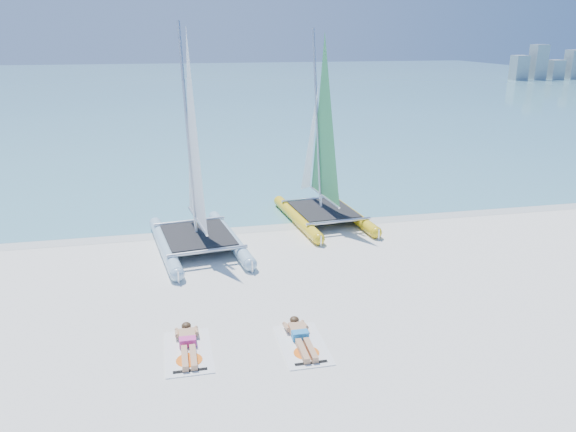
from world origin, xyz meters
name	(u,v)px	position (x,y,z in m)	size (l,w,h in m)	color
ground	(292,291)	(0.00, 0.00, 0.00)	(140.00, 140.00, 0.00)	silver
sea	(186,86)	(0.00, 63.00, 0.01)	(140.00, 115.00, 0.01)	#72B9BF
wet_sand_strip	(258,226)	(0.00, 5.50, 0.00)	(140.00, 1.40, 0.01)	silver
distant_skyline	(554,66)	(53.71, 62.00, 1.94)	(14.00, 2.00, 5.00)	#919A9F
catamaran_blue	(194,182)	(-2.25, 3.87, 2.15)	(3.19, 5.55, 7.19)	#A5C8DA
catamaran_yellow	(319,159)	(2.40, 6.08, 2.20)	(2.90, 5.59, 7.00)	yellow
towel_a	(188,352)	(-2.85, -2.46, 0.01)	(1.00, 1.85, 0.02)	white
sunbather_a	(188,343)	(-2.85, -2.27, 0.12)	(0.37, 1.73, 0.26)	tan
towel_b	(303,345)	(-0.36, -2.71, 0.01)	(1.00, 1.85, 0.02)	white
sunbather_b	(301,336)	(-0.36, -2.52, 0.12)	(0.37, 1.73, 0.26)	tan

